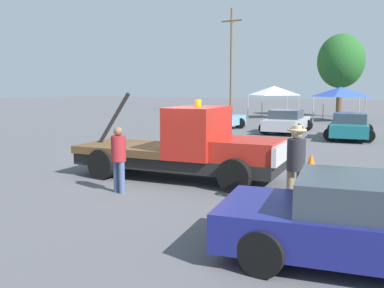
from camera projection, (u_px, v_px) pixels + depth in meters
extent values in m
plane|color=#545459|center=(177.00, 178.00, 12.59)|extent=(160.00, 160.00, 0.00)
cube|color=black|center=(177.00, 161.00, 12.51)|extent=(6.19, 2.50, 0.35)
cube|color=#B22319|center=(249.00, 150.00, 11.59)|extent=(1.86, 1.95, 0.55)
cube|color=silver|center=(282.00, 153.00, 11.23)|extent=(0.31, 1.89, 0.50)
cube|color=#B22319|center=(198.00, 132.00, 12.13)|extent=(1.53, 2.22, 1.41)
cube|color=brown|center=(133.00, 148.00, 13.08)|extent=(3.21, 2.40, 0.22)
cylinder|color=black|center=(114.00, 118.00, 13.23)|extent=(1.19, 0.24, 1.63)
cylinder|color=orange|center=(198.00, 103.00, 12.02)|extent=(0.18, 0.18, 0.20)
cylinder|color=black|center=(256.00, 163.00, 12.59)|extent=(0.88, 0.26, 0.88)
cylinder|color=black|center=(234.00, 176.00, 10.79)|extent=(0.88, 0.26, 0.88)
cylinder|color=black|center=(137.00, 154.00, 14.21)|extent=(0.88, 0.26, 0.88)
cylinder|color=black|center=(102.00, 164.00, 12.41)|extent=(0.88, 0.26, 0.88)
cube|color=#333D47|center=(371.00, 195.00, 6.34)|extent=(2.37, 2.09, 0.50)
cylinder|color=black|center=(280.00, 216.00, 7.80)|extent=(0.68, 0.22, 0.68)
cylinder|color=black|center=(262.00, 253.00, 6.04)|extent=(0.68, 0.22, 0.68)
cylinder|color=#847051|center=(300.00, 190.00, 9.35)|extent=(0.16, 0.16, 0.87)
cylinder|color=#847051|center=(290.00, 190.00, 9.34)|extent=(0.16, 0.16, 0.87)
cylinder|color=#28282D|center=(296.00, 155.00, 9.24)|extent=(0.40, 0.40, 0.69)
sphere|color=tan|center=(297.00, 134.00, 9.18)|extent=(0.24, 0.24, 0.24)
torus|color=tan|center=(297.00, 130.00, 9.17)|extent=(0.41, 0.41, 0.06)
cylinder|color=tan|center=(297.00, 128.00, 9.16)|extent=(0.21, 0.21, 0.11)
cylinder|color=#475B84|center=(116.00, 176.00, 10.90)|extent=(0.15, 0.15, 0.81)
cylinder|color=#475B84|center=(122.00, 177.00, 10.77)|extent=(0.15, 0.15, 0.81)
cylinder|color=maroon|center=(118.00, 149.00, 10.73)|extent=(0.37, 0.37, 0.64)
sphere|color=brown|center=(118.00, 131.00, 10.68)|extent=(0.22, 0.22, 0.22)
cube|color=#669ED1|center=(216.00, 121.00, 26.62)|extent=(2.38, 4.66, 0.60)
cube|color=#333D47|center=(214.00, 112.00, 26.37)|extent=(1.82, 2.07, 0.50)
cylinder|color=black|center=(218.00, 122.00, 28.35)|extent=(0.68, 0.22, 0.68)
cylinder|color=black|center=(240.00, 123.00, 27.32)|extent=(0.68, 0.22, 0.68)
cylinder|color=black|center=(190.00, 125.00, 25.97)|extent=(0.68, 0.22, 0.68)
cylinder|color=black|center=(213.00, 127.00, 24.94)|extent=(0.68, 0.22, 0.68)
cube|color=#B7B7BC|center=(287.00, 123.00, 24.98)|extent=(2.26, 4.62, 0.60)
cube|color=#333D47|center=(286.00, 114.00, 24.70)|extent=(1.81, 2.02, 0.50)
cylinder|color=black|center=(278.00, 124.00, 26.75)|extent=(0.68, 0.22, 0.68)
cylinder|color=black|center=(307.00, 125.00, 26.00)|extent=(0.68, 0.22, 0.68)
cylinder|color=black|center=(265.00, 128.00, 24.01)|extent=(0.68, 0.22, 0.68)
cylinder|color=black|center=(297.00, 130.00, 23.26)|extent=(0.68, 0.22, 0.68)
cube|color=#196670|center=(350.00, 128.00, 22.09)|extent=(2.45, 4.79, 0.60)
cube|color=#333D47|center=(350.00, 118.00, 21.80)|extent=(1.84, 2.14, 0.50)
cylinder|color=black|center=(334.00, 129.00, 23.85)|extent=(0.68, 0.22, 0.68)
cylinder|color=black|center=(367.00, 130.00, 23.25)|extent=(0.68, 0.22, 0.68)
cylinder|color=black|center=(331.00, 134.00, 20.98)|extent=(0.68, 0.22, 0.68)
cylinder|color=black|center=(368.00, 136.00, 20.37)|extent=(0.68, 0.22, 0.68)
cylinder|color=#9E9EA3|center=(248.00, 107.00, 35.74)|extent=(0.07, 0.07, 1.96)
cylinder|color=#9E9EA3|center=(287.00, 108.00, 34.11)|extent=(0.07, 0.07, 1.96)
cylinder|color=#9E9EA3|center=(262.00, 105.00, 38.58)|extent=(0.07, 0.07, 1.96)
cylinder|color=#9E9EA3|center=(298.00, 106.00, 36.95)|extent=(0.07, 0.07, 1.96)
pyramid|color=white|center=(274.00, 91.00, 36.16)|extent=(3.31, 3.31, 0.76)
cylinder|color=#9E9EA3|center=(313.00, 109.00, 32.33)|extent=(0.07, 0.07, 1.90)
cylinder|color=#9E9EA3|center=(359.00, 111.00, 30.73)|extent=(0.07, 0.07, 1.90)
cylinder|color=#9E9EA3|center=(323.00, 108.00, 35.13)|extent=(0.07, 0.07, 1.90)
cylinder|color=#9E9EA3|center=(365.00, 109.00, 33.53)|extent=(0.07, 0.07, 1.90)
pyramid|color=#2D4CB7|center=(341.00, 92.00, 32.75)|extent=(3.26, 3.26, 0.74)
cylinder|color=brown|center=(339.00, 102.00, 38.09)|extent=(0.51, 0.51, 2.54)
ellipsoid|color=#235B23|center=(341.00, 61.00, 37.61)|extent=(4.07, 4.07, 4.72)
cube|color=black|center=(311.00, 169.00, 13.86)|extent=(0.40, 0.40, 0.04)
cone|color=orange|center=(311.00, 161.00, 13.82)|extent=(0.36, 0.36, 0.55)
cylinder|color=brown|center=(231.00, 61.00, 43.08)|extent=(0.24, 0.24, 10.41)
cube|color=brown|center=(232.00, 21.00, 42.55)|extent=(2.20, 0.14, 0.14)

